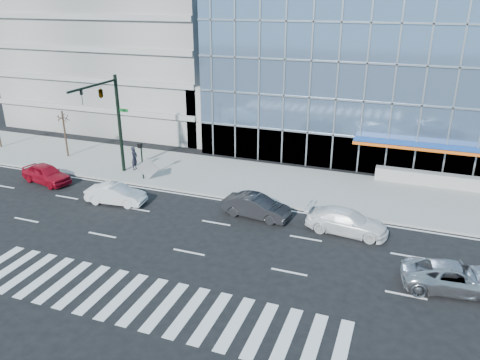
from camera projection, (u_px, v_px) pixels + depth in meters
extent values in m
plane|color=black|center=(216.00, 223.00, 30.66)|extent=(160.00, 160.00, 0.00)
cube|color=gray|center=(255.00, 180.00, 37.60)|extent=(120.00, 8.00, 0.15)
cube|color=#6887AE|center=(449.00, 65.00, 46.01)|extent=(42.00, 26.00, 15.00)
cube|color=gray|center=(147.00, 30.00, 56.13)|extent=(24.00, 24.00, 20.00)
cube|color=gray|center=(231.00, 111.00, 47.19)|extent=(6.00, 8.00, 6.00)
cylinder|color=black|center=(120.00, 124.00, 37.93)|extent=(0.28, 0.28, 8.00)
cylinder|color=black|center=(93.00, 86.00, 34.17)|extent=(0.18, 5.60, 0.18)
imported|color=black|center=(82.00, 98.00, 33.17)|extent=(0.18, 0.22, 1.10)
imported|color=black|center=(101.00, 92.00, 35.09)|extent=(0.48, 2.24, 0.90)
cube|color=#0C591E|center=(123.00, 110.00, 37.34)|extent=(0.90, 0.05, 0.25)
cylinder|color=black|center=(142.00, 161.00, 37.17)|extent=(0.12, 0.12, 3.00)
cube|color=black|center=(140.00, 146.00, 36.56)|extent=(0.30, 0.25, 0.35)
cylinder|color=#332319|center=(65.00, 134.00, 42.21)|extent=(0.16, 0.16, 4.20)
ellipsoid|color=#332319|center=(62.00, 116.00, 41.59)|extent=(1.10, 1.10, 0.90)
imported|color=#B9BABF|center=(454.00, 277.00, 23.47)|extent=(5.41, 3.04, 1.43)
imported|color=white|center=(347.00, 222.00, 29.20)|extent=(5.26, 2.47, 1.48)
imported|color=silver|center=(116.00, 194.00, 33.32)|extent=(4.41, 1.92, 1.41)
imported|color=black|center=(256.00, 207.00, 31.24)|extent=(4.73, 2.11, 1.51)
imported|color=maroon|center=(46.00, 174.00, 36.98)|extent=(4.73, 2.71, 1.52)
imported|color=black|center=(134.00, 158.00, 39.36)|extent=(0.55, 0.77, 1.98)
cube|color=gray|center=(148.00, 168.00, 37.23)|extent=(1.81, 0.46, 1.84)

